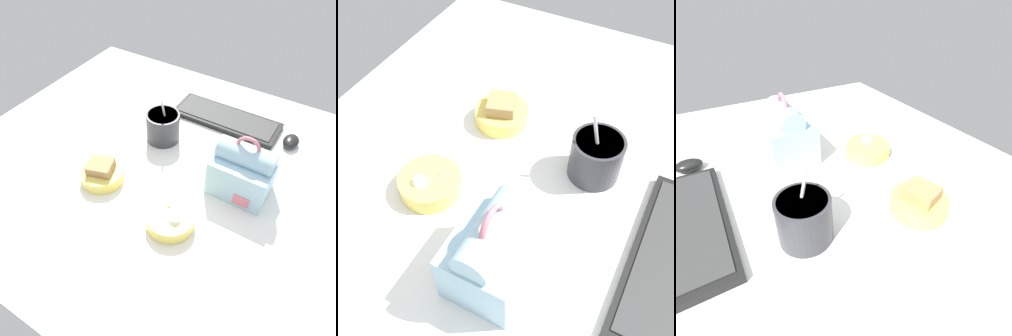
% 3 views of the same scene
% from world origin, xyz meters
% --- Properties ---
extents(desk_surface, '(1.40, 1.10, 0.02)m').
position_xyz_m(desk_surface, '(0.00, 0.00, 0.01)').
color(desk_surface, white).
rests_on(desk_surface, ground).
extents(keyboard, '(0.37, 0.14, 0.02)m').
position_xyz_m(keyboard, '(0.01, 0.31, 0.03)').
color(keyboard, black).
rests_on(keyboard, desk_surface).
extents(lunch_bag, '(0.16, 0.13, 0.20)m').
position_xyz_m(lunch_bag, '(0.18, 0.03, 0.09)').
color(lunch_bag, '#9EC6DB').
rests_on(lunch_bag, desk_surface).
extents(soup_cup, '(0.11, 0.11, 0.17)m').
position_xyz_m(soup_cup, '(-0.13, 0.11, 0.07)').
color(soup_cup, '#333338').
rests_on(soup_cup, desk_surface).
extents(bento_bowl_sandwich, '(0.13, 0.13, 0.07)m').
position_xyz_m(bento_bowl_sandwich, '(-0.19, -0.14, 0.04)').
color(bento_bowl_sandwich, '#EFD65B').
rests_on(bento_bowl_sandwich, desk_surface).
extents(bento_bowl_snacks, '(0.13, 0.13, 0.06)m').
position_xyz_m(bento_bowl_snacks, '(0.07, -0.17, 0.04)').
color(bento_bowl_snacks, '#EFD65B').
rests_on(bento_bowl_snacks, desk_surface).
extents(computer_mouse, '(0.05, 0.07, 0.03)m').
position_xyz_m(computer_mouse, '(0.25, 0.30, 0.04)').
color(computer_mouse, black).
rests_on(computer_mouse, desk_surface).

